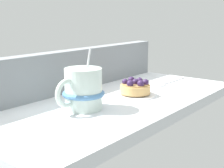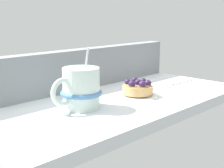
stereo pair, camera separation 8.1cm
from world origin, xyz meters
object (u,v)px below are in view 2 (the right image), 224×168
at_px(coffee_mug, 81,89).
at_px(dessert_fork, 179,83).
at_px(raspberry_tart, 138,88).
at_px(dessert_plate, 138,95).

xyz_separation_m(coffee_mug, dessert_fork, (0.39, -0.01, -0.04)).
bearing_deg(dessert_fork, raspberry_tart, -178.33).
relative_size(dessert_plate, raspberry_tart, 1.37).
height_order(raspberry_tart, dessert_fork, raspberry_tart).
relative_size(raspberry_tart, coffee_mug, 0.57).
bearing_deg(dessert_plate, raspberry_tart, -103.07).
distance_m(coffee_mug, dessert_fork, 0.39).
distance_m(dessert_plate, dessert_fork, 0.21).
xyz_separation_m(dessert_plate, dessert_fork, (0.21, 0.01, -0.00)).
xyz_separation_m(dessert_plate, raspberry_tart, (-0.00, -0.00, 0.02)).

